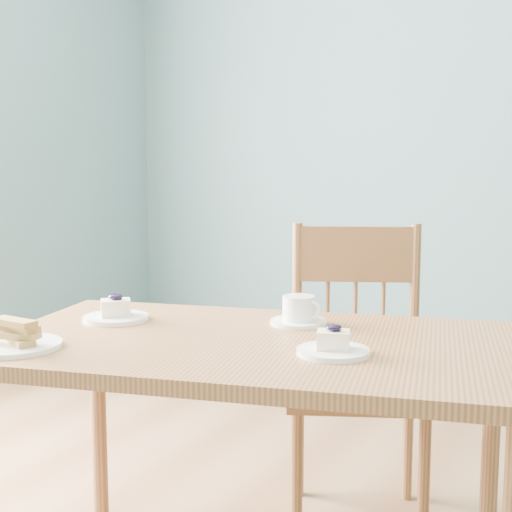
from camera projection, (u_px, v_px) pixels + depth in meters
room at (406, 18)px, 1.37m from camera, size 5.01×5.01×2.71m
dining_table at (254, 366)px, 1.69m from camera, size 1.37×0.98×0.66m
dining_chair at (357, 371)px, 2.13m from camera, size 0.53×0.52×0.89m
cheesecake_plate_near at (333, 347)px, 1.54m from camera, size 0.16×0.16×0.07m
cheesecake_plate_far at (116, 314)px, 1.88m from camera, size 0.17×0.17×0.07m
coffee_cup at (299, 312)px, 1.83m from camera, size 0.15×0.15×0.07m
biscotti_plate at (14, 339)px, 1.60m from camera, size 0.21×0.21×0.07m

